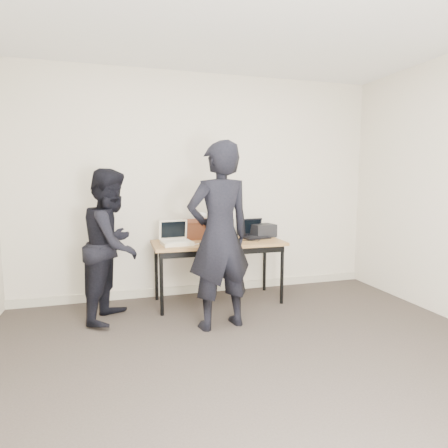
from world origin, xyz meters
name	(u,v)px	position (x,y,z in m)	size (l,w,h in m)	color
room	(277,194)	(0.00, 0.00, 1.35)	(4.60, 4.60, 2.80)	#3B332D
desk	(218,247)	(0.10, 1.82, 0.66)	(1.50, 0.66, 0.72)	olive
laptop_beige	(176,240)	(-0.40, 1.79, 0.77)	(0.35, 0.34, 0.26)	beige
laptop_center	(219,237)	(0.10, 1.81, 0.78)	(0.42, 0.41, 0.26)	black
laptop_right	(253,233)	(0.58, 1.97, 0.77)	(0.36, 0.34, 0.23)	black
leather_satchel	(199,229)	(-0.08, 2.05, 0.85)	(0.36, 0.18, 0.25)	#5A2B17
tissue	(201,215)	(-0.05, 2.05, 1.00)	(0.13, 0.10, 0.08)	white
equipment_box	(263,230)	(0.73, 2.01, 0.80)	(0.27, 0.23, 0.16)	black
power_brick	(203,244)	(-0.12, 1.65, 0.73)	(0.07, 0.05, 0.03)	black
cables	(222,241)	(0.14, 1.82, 0.72)	(1.16, 0.42, 0.01)	black
person_typist	(219,236)	(-0.09, 1.11, 0.90)	(0.66, 0.43, 1.80)	black
person_observer	(112,245)	(-1.08, 1.64, 0.77)	(0.75, 0.58, 1.54)	black
baseboard	(203,288)	(0.00, 2.23, 0.05)	(4.50, 0.03, 0.10)	#BDB49C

